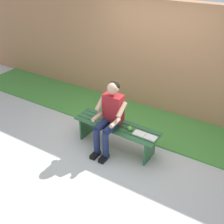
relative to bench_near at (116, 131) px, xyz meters
name	(u,v)px	position (x,y,z in m)	size (l,w,h in m)	color
ground_plane	(35,157)	(1.07, 1.00, -0.37)	(10.00, 7.00, 0.04)	beige
grass_strip	(141,119)	(0.00, -1.06, -0.33)	(9.00, 1.37, 0.03)	#478C38
brick_wall	(137,54)	(0.50, -1.73, 0.81)	(9.50, 0.24, 2.32)	#B27A51
bench_near	(116,131)	(0.00, 0.00, 0.00)	(1.58, 0.50, 0.47)	#2D6038
person_seated	(110,115)	(0.08, 0.10, 0.35)	(0.50, 0.69, 1.27)	maroon
apple	(130,128)	(-0.27, 0.02, 0.16)	(0.08, 0.08, 0.08)	#72B738
book_open	(145,136)	(-0.57, 0.04, 0.13)	(0.42, 0.17, 0.02)	white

